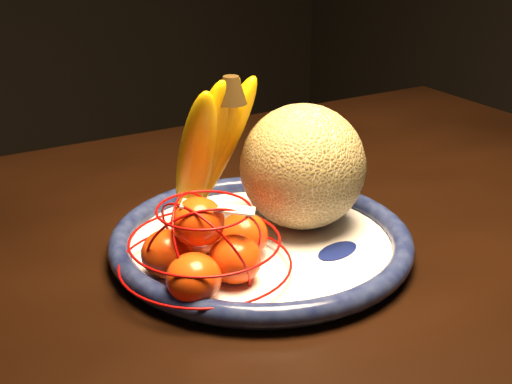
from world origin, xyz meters
TOP-DOWN VIEW (x-y plane):
  - dining_table at (0.06, 0.03)m, footprint 1.58×1.02m
  - fruit_bowl at (0.15, 0.01)m, footprint 0.34×0.34m
  - cantaloupe at (0.22, 0.02)m, footprint 0.14×0.14m
  - banana_bunch at (0.13, 0.08)m, footprint 0.12×0.13m
  - mandarin_bag at (0.07, -0.02)m, footprint 0.23×0.23m
  - price_tag at (0.07, -0.03)m, footprint 0.07×0.07m

SIDE VIEW (x-z plane):
  - dining_table at x=0.06m, z-range 0.30..1.06m
  - fruit_bowl at x=0.15m, z-range 0.76..0.79m
  - mandarin_bag at x=0.07m, z-range 0.75..0.86m
  - cantaloupe at x=0.22m, z-range 0.77..0.92m
  - price_tag at x=0.07m, z-range 0.84..0.86m
  - banana_bunch at x=0.13m, z-range 0.78..0.97m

